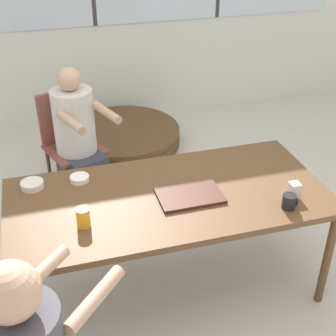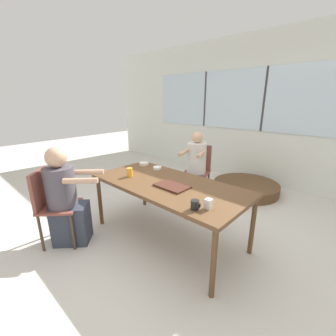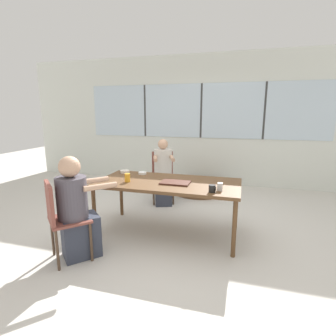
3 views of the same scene
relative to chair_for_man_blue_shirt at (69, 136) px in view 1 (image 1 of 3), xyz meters
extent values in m
plane|color=beige|center=(0.46, -1.25, -0.54)|extent=(16.00, 16.00, 0.00)
cube|color=brown|center=(0.46, -1.25, 0.15)|extent=(1.84, 0.88, 0.04)
cylinder|color=brown|center=(-0.41, -1.64, -0.20)|extent=(0.05, 0.05, 0.67)
cylinder|color=brown|center=(1.33, -1.64, -0.20)|extent=(0.05, 0.05, 0.67)
cylinder|color=brown|center=(-0.41, -0.86, -0.20)|extent=(0.05, 0.05, 0.67)
cylinder|color=brown|center=(1.33, -0.86, -0.20)|extent=(0.05, 0.05, 0.67)
cube|color=brown|center=(0.03, -0.09, -0.08)|extent=(0.51, 0.51, 0.03)
cube|color=brown|center=(-0.03, 0.08, 0.14)|extent=(0.37, 0.16, 0.42)
cylinder|color=#4C3828|center=(0.25, -0.19, -0.31)|extent=(0.03, 0.03, 0.44)
cylinder|color=#4C3828|center=(-0.07, -0.30, -0.31)|extent=(0.03, 0.03, 0.44)
cylinder|color=#4C3828|center=(0.13, 0.13, -0.31)|extent=(0.03, 0.03, 0.44)
cylinder|color=#4C3828|center=(-0.19, 0.02, -0.31)|extent=(0.03, 0.03, 0.44)
sphere|color=tan|center=(-0.36, -2.13, 0.50)|extent=(0.22, 0.22, 0.22)
cylinder|color=tan|center=(-0.28, -1.83, 0.28)|extent=(0.29, 0.30, 0.06)
cylinder|color=tan|center=(-0.07, -2.02, 0.28)|extent=(0.29, 0.30, 0.06)
cube|color=#333847|center=(0.07, -0.18, -0.30)|extent=(0.39, 0.45, 0.47)
cylinder|color=beige|center=(0.05, -0.12, 0.18)|extent=(0.31, 0.31, 0.49)
sphere|color=tan|center=(0.05, -0.12, 0.51)|extent=(0.17, 0.17, 0.17)
cylinder|color=tan|center=(0.27, -0.32, 0.31)|extent=(0.17, 0.34, 0.06)
cylinder|color=tan|center=(0.00, -0.42, 0.31)|extent=(0.17, 0.34, 0.06)
cube|color=#472319|center=(0.57, -1.31, 0.18)|extent=(0.37, 0.24, 0.02)
cylinder|color=black|center=(1.06, -1.56, 0.22)|extent=(0.08, 0.08, 0.08)
torus|color=black|center=(1.10, -1.56, 0.22)|extent=(0.01, 0.06, 0.06)
cylinder|color=gold|center=(-0.04, -1.40, 0.23)|extent=(0.07, 0.07, 0.11)
cube|color=silver|center=(1.14, -1.47, 0.22)|extent=(0.06, 0.06, 0.09)
cylinder|color=white|center=(-0.01, -0.96, 0.19)|extent=(0.12, 0.12, 0.03)
cylinder|color=silver|center=(-0.29, -0.96, 0.19)|extent=(0.13, 0.13, 0.04)
cylinder|color=brown|center=(0.55, 0.72, -0.52)|extent=(1.13, 1.13, 0.03)
cylinder|color=brown|center=(0.55, 0.72, -0.49)|extent=(1.14, 1.14, 0.03)
cylinder|color=brown|center=(0.55, 0.72, -0.46)|extent=(1.13, 1.13, 0.03)
cylinder|color=brown|center=(0.55, 0.72, -0.43)|extent=(1.14, 1.14, 0.03)
cylinder|color=brown|center=(0.55, 0.72, -0.40)|extent=(1.13, 1.13, 0.03)
cylinder|color=brown|center=(0.55, 0.72, -0.37)|extent=(1.14, 1.14, 0.03)
camera|label=1|loc=(-0.16, -3.39, 1.70)|focal=50.00mm
camera|label=2|loc=(2.09, -3.01, 1.10)|focal=24.00mm
camera|label=3|loc=(1.36, -4.41, 1.06)|focal=28.00mm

